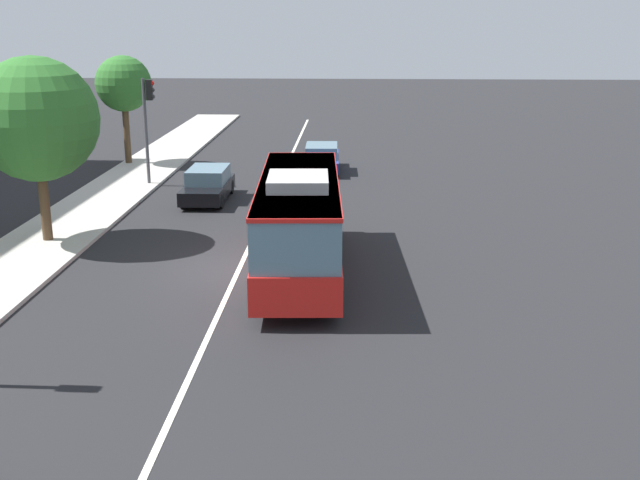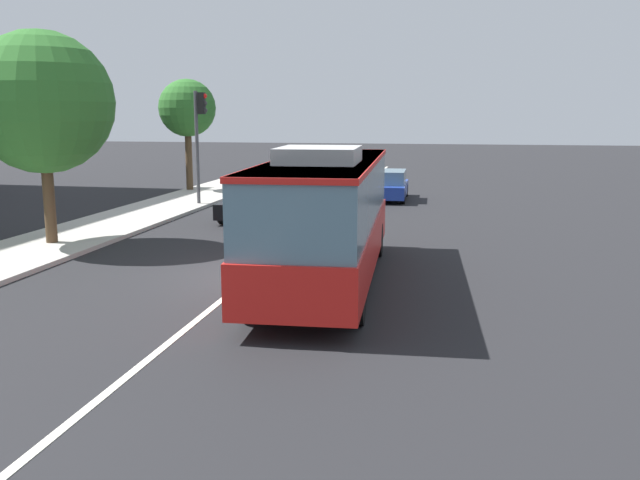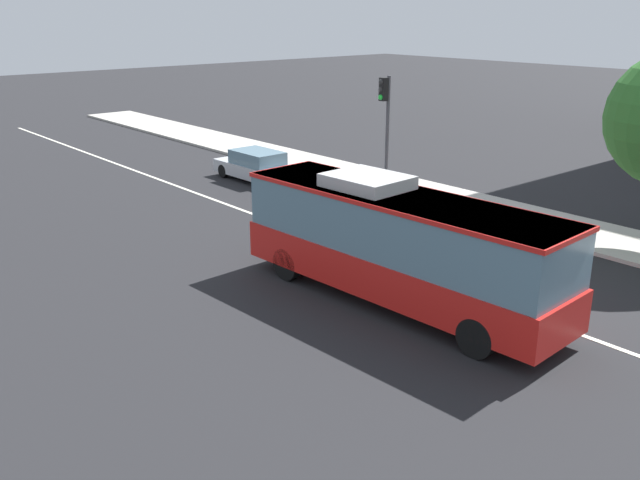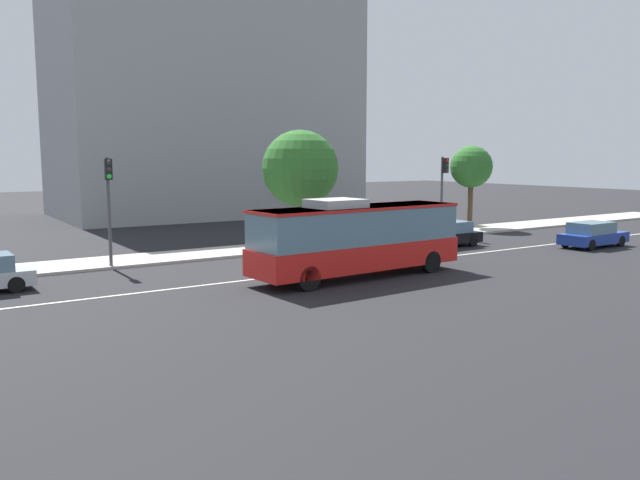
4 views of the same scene
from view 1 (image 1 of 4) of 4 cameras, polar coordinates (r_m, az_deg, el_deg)
ground_plane at (r=25.78m, az=-5.96°, el=-2.12°), size 160.00×160.00×0.00m
sidewalk_kerb at (r=27.87m, az=-21.48°, el=-1.63°), size 80.00×3.49×0.14m
lane_centre_line at (r=25.78m, az=-5.96°, el=-2.10°), size 76.00×0.16×0.01m
transit_bus at (r=24.74m, az=-1.54°, el=1.55°), size 10.11×2.99×3.46m
sedan_black at (r=35.36m, az=-8.25°, el=4.05°), size 4.50×1.82×1.46m
sedan_blue at (r=41.64m, az=0.12°, el=6.05°), size 4.54×1.90×1.46m
traffic_light_mid_block at (r=38.52m, az=-12.54°, el=9.11°), size 0.33×0.62×5.20m
street_tree_kerbside_left at (r=44.30m, az=-14.26°, el=11.04°), size 3.03×3.03×6.01m
street_tree_kerbside_centre at (r=29.34m, az=-20.16°, el=8.32°), size 4.41×4.41×6.75m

